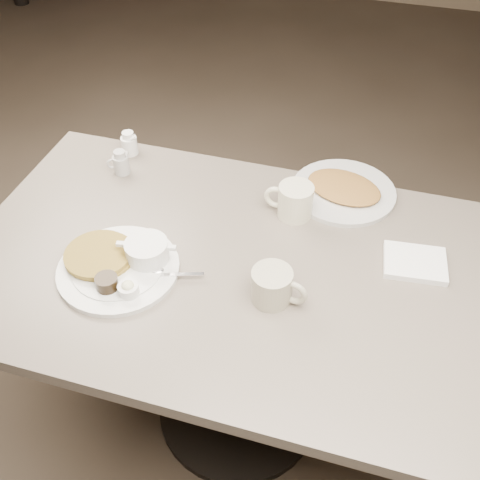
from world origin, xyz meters
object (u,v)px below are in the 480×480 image
(diner_table, at_px, (238,305))
(coffee_mug_far, at_px, (294,201))
(creamer_right, at_px, (129,144))
(coffee_mug_near, at_px, (273,286))
(hash_plate, at_px, (344,190))
(main_plate, at_px, (121,262))
(creamer_left, at_px, (121,163))

(diner_table, bearing_deg, coffee_mug_far, 68.13)
(coffee_mug_far, bearing_deg, creamer_right, 165.63)
(diner_table, height_order, coffee_mug_near, coffee_mug_near)
(creamer_right, bearing_deg, coffee_mug_near, -38.35)
(diner_table, xyz_separation_m, coffee_mug_near, (0.12, -0.09, 0.22))
(diner_table, bearing_deg, hash_plate, 59.40)
(main_plate, bearing_deg, diner_table, 19.36)
(coffee_mug_far, bearing_deg, hash_plate, 47.19)
(coffee_mug_far, distance_m, creamer_right, 0.60)
(hash_plate, bearing_deg, creamer_right, 178.92)
(coffee_mug_near, bearing_deg, main_plate, -178.31)
(coffee_mug_near, distance_m, creamer_left, 0.70)
(main_plate, xyz_separation_m, coffee_mug_far, (0.39, 0.34, 0.03))
(diner_table, xyz_separation_m, hash_plate, (0.22, 0.38, 0.18))
(creamer_right, xyz_separation_m, hash_plate, (0.71, -0.01, -0.02))
(main_plate, relative_size, hash_plate, 1.04)
(coffee_mug_near, relative_size, hash_plate, 0.38)
(coffee_mug_far, relative_size, creamer_left, 1.80)
(coffee_mug_far, distance_m, hash_plate, 0.19)
(coffee_mug_far, bearing_deg, diner_table, -111.87)
(coffee_mug_far, height_order, creamer_left, coffee_mug_far)
(coffee_mug_near, relative_size, creamer_right, 1.90)
(creamer_left, bearing_deg, coffee_mug_far, -4.47)
(coffee_mug_near, bearing_deg, creamer_left, 147.46)
(coffee_mug_near, xyz_separation_m, hash_plate, (0.10, 0.47, -0.03))
(diner_table, distance_m, main_plate, 0.36)
(main_plate, bearing_deg, creamer_left, 114.88)
(diner_table, height_order, coffee_mug_far, coffee_mug_far)
(diner_table, distance_m, hash_plate, 0.47)
(coffee_mug_far, relative_size, creamer_right, 1.80)
(coffee_mug_near, height_order, creamer_left, coffee_mug_near)
(creamer_left, height_order, creamer_right, same)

